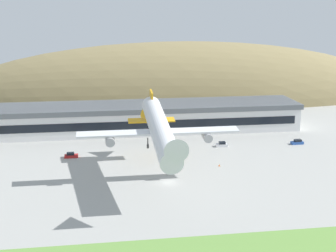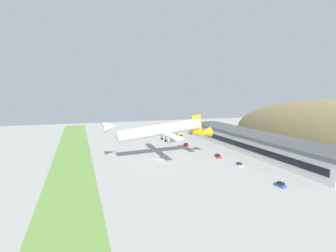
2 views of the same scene
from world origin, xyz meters
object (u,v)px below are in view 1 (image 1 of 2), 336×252
object	(u,v)px
service_car_2	(297,142)
service_car_3	(222,145)
service_car_1	(71,155)
service_car_0	(171,147)
traffic_cone_0	(219,165)
cargo_airplane	(159,129)
terminal_building	(141,116)

from	to	relation	value
service_car_2	service_car_3	world-z (taller)	service_car_3
service_car_1	service_car_0	bearing A→B (deg)	6.88
service_car_2	traffic_cone_0	bearing A→B (deg)	-150.11
cargo_airplane	service_car_2	bearing A→B (deg)	28.10
terminal_building	traffic_cone_0	distance (m)	45.36
cargo_airplane	service_car_3	world-z (taller)	cargo_airplane
cargo_airplane	traffic_cone_0	xyz separation A→B (m)	(17.73, 8.24, -13.06)
cargo_airplane	service_car_0	distance (m)	29.52
terminal_building	service_car_0	distance (m)	25.37
service_car_0	traffic_cone_0	bearing A→B (deg)	-58.35
service_car_1	service_car_3	bearing A→B (deg)	5.39
service_car_1	traffic_cone_0	size ratio (longest dim) A/B	6.83
cargo_airplane	service_car_1	xyz separation A→B (m)	(-23.29, 22.06, -12.73)
traffic_cone_0	service_car_0	bearing A→B (deg)	121.65
service_car_1	traffic_cone_0	xyz separation A→B (m)	(41.02, -13.82, -0.33)
cargo_airplane	service_car_0	world-z (taller)	cargo_airplane
service_car_0	traffic_cone_0	world-z (taller)	service_car_0
service_car_3	traffic_cone_0	size ratio (longest dim) A/B	6.37
service_car_0	service_car_1	xyz separation A→B (m)	(-30.25, -3.65, -0.02)
service_car_1	traffic_cone_0	world-z (taller)	service_car_1
cargo_airplane	service_car_3	xyz separation A→B (m)	(23.16, 26.44, -12.70)
service_car_2	traffic_cone_0	xyz separation A→B (m)	(-30.17, -17.34, -0.36)
traffic_cone_0	service_car_2	bearing A→B (deg)	29.89
terminal_building	traffic_cone_0	size ratio (longest dim) A/B	194.07
cargo_airplane	traffic_cone_0	bearing A→B (deg)	24.92
service_car_2	service_car_3	distance (m)	24.75
service_car_0	terminal_building	bearing A→B (deg)	106.96
service_car_2	traffic_cone_0	distance (m)	34.80
terminal_building	cargo_airplane	xyz separation A→B (m)	(0.30, -49.53, 7.85)
terminal_building	cargo_airplane	size ratio (longest dim) A/B	2.17
service_car_2	cargo_airplane	bearing A→B (deg)	-151.90
terminal_building	service_car_3	xyz separation A→B (m)	(23.47, -23.08, -4.85)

